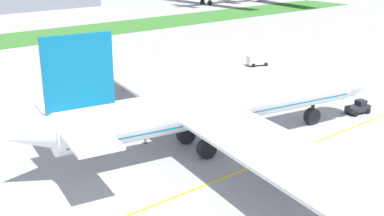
# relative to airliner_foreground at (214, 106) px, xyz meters

# --- Properties ---
(ground_plane) EXTENTS (600.00, 600.00, 0.00)m
(ground_plane) POSITION_rel_airliner_foreground_xyz_m (2.07, -4.80, -6.04)
(ground_plane) COLOR #9E9EA3
(ground_plane) RESTS_ON ground
(apron_taxi_line) EXTENTS (280.00, 0.36, 0.01)m
(apron_taxi_line) POSITION_rel_airliner_foreground_xyz_m (2.07, -8.32, -6.03)
(apron_taxi_line) COLOR yellow
(apron_taxi_line) RESTS_ON ground
(airliner_foreground) EXTENTS (55.86, 89.84, 17.77)m
(airliner_foreground) POSITION_rel_airliner_foreground_xyz_m (0.00, 0.00, 0.00)
(airliner_foreground) COLOR white
(airliner_foreground) RESTS_ON ground
(pushback_tug) EXTENTS (6.11, 2.94, 2.29)m
(pushback_tug) POSITION_rel_airliner_foreground_xyz_m (28.55, -4.94, -4.99)
(pushback_tug) COLOR #26262B
(pushback_tug) RESTS_ON ground
(ground_crew_wingwalker_port) EXTENTS (0.48, 0.47, 1.65)m
(ground_crew_wingwalker_port) POSITION_rel_airliner_foreground_xyz_m (-7.09, 6.80, -5.04)
(ground_crew_wingwalker_port) COLOR black
(ground_crew_wingwalker_port) RESTS_ON ground
(service_truck_baggage_loader) EXTENTS (4.97, 3.13, 3.24)m
(service_truck_baggage_loader) POSITION_rel_airliner_foreground_xyz_m (9.53, 31.18, -4.32)
(service_truck_baggage_loader) COLOR white
(service_truck_baggage_loader) RESTS_ON ground
(service_truck_fuel_bowser) EXTENTS (5.31, 3.58, 2.50)m
(service_truck_fuel_bowser) POSITION_rel_airliner_foreground_xyz_m (40.19, 29.61, -4.61)
(service_truck_fuel_bowser) COLOR white
(service_truck_fuel_bowser) RESTS_ON ground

